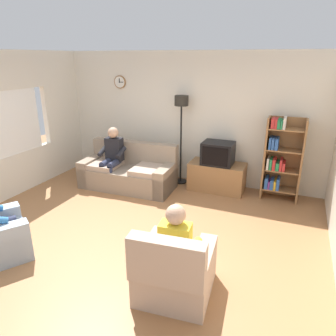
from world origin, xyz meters
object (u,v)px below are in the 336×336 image
Objects in this scene: person_on_couch at (112,154)px; person_in_right_armchair at (177,243)px; couch at (129,172)px; tv_stand at (217,177)px; floor_lamp at (181,116)px; tv at (218,153)px; bookshelf at (280,158)px; armchair_near_bookshelf at (175,272)px.

person_on_couch is 3.32m from person_in_right_armchair.
couch is 1.76× the size of tv_stand.
tv_stand is at bearing 17.59° from couch.
person_on_couch reaches higher than couch.
person_in_right_armchair is (1.12, -3.12, -0.85)m from floor_lamp.
tv_stand is at bearing 95.64° from person_in_right_armchair.
couch is at bearing 19.61° from person_on_couch.
tv_stand is 1.83× the size of tv.
tv_stand is at bearing -6.85° from floor_lamp.
floor_lamp reaches higher than person_on_couch.
floor_lamp is at bearing 179.11° from bookshelf.
bookshelf is 2.09m from floor_lamp.
couch is at bearing -162.41° from tv_stand.
bookshelf reaches higher than armchair_near_bookshelf.
person_on_couch is at bearing -167.19° from bookshelf.
tv_stand is 0.50m from tv.
bookshelf is 0.85× the size of floor_lamp.
armchair_near_bookshelf is at bearing -84.36° from tv_stand.
bookshelf reaches higher than couch.
floor_lamp is 1.94× the size of armchair_near_bookshelf.
person_on_couch reaches higher than armchair_near_bookshelf.
couch is 1.04× the size of floor_lamp.
couch is at bearing 128.46° from armchair_near_bookshelf.
armchair_near_bookshelf is (-0.85, -3.18, -0.50)m from bookshelf.
person_in_right_armchair is at bearing -105.52° from bookshelf.
tv_stand is 1.27m from bookshelf.
couch is 2.03× the size of armchair_near_bookshelf.
floor_lamp reaches higher than armchair_near_bookshelf.
tv reaches higher than couch.
bookshelf reaches higher than person_in_right_armchair.
couch is 0.51m from person_on_couch.
couch is 1.81m from tv_stand.
floor_lamp reaches higher than bookshelf.
person_in_right_armchair reaches higher than tv_stand.
bookshelf is at bearing 4.58° from tv.
armchair_near_bookshelf is at bearing -104.96° from bookshelf.
person_in_right_armchair is (-0.86, -3.09, -0.19)m from bookshelf.
person_in_right_armchair is at bearing -70.22° from floor_lamp.
armchair_near_bookshelf is 0.33m from person_in_right_armchair.
tv_stand is 1.15× the size of armchair_near_bookshelf.
bookshelf is at bearing 12.06° from couch.
person_on_couch is at bearing 133.71° from armchair_near_bookshelf.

